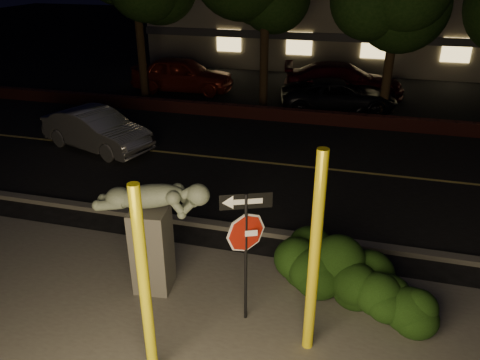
% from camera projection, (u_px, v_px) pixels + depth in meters
% --- Properties ---
extents(ground, '(90.00, 90.00, 0.00)m').
position_uv_depth(ground, '(311.00, 134.00, 17.03)').
color(ground, black).
rests_on(ground, ground).
extents(road, '(80.00, 8.00, 0.01)m').
position_uv_depth(road, '(299.00, 166.00, 14.41)').
color(road, black).
rests_on(road, ground).
extents(lane_marking, '(80.00, 0.12, 0.00)m').
position_uv_depth(lane_marking, '(299.00, 166.00, 14.40)').
color(lane_marking, tan).
rests_on(lane_marking, road).
extents(curb, '(80.00, 0.25, 0.12)m').
position_uv_depth(curb, '(273.00, 233.00, 10.81)').
color(curb, '#4C4944').
rests_on(curb, ground).
extents(brick_wall, '(40.00, 0.35, 0.50)m').
position_uv_depth(brick_wall, '(316.00, 117.00, 18.05)').
color(brick_wall, '#411714').
rests_on(brick_wall, ground).
extents(parking_lot, '(40.00, 12.00, 0.01)m').
position_uv_depth(parking_lot, '(329.00, 88.00, 23.13)').
color(parking_lot, black).
rests_on(parking_lot, ground).
extents(building, '(22.00, 10.20, 4.00)m').
position_uv_depth(building, '(343.00, 26.00, 29.25)').
color(building, '#71685A').
rests_on(building, ground).
extents(yellow_pole_left, '(0.16, 0.16, 3.27)m').
position_uv_depth(yellow_pole_left, '(145.00, 289.00, 6.51)').
color(yellow_pole_left, yellow).
rests_on(yellow_pole_left, ground).
extents(yellow_pole_right, '(0.18, 0.18, 3.51)m').
position_uv_depth(yellow_pole_right, '(314.00, 258.00, 6.99)').
color(yellow_pole_right, yellow).
rests_on(yellow_pole_right, ground).
extents(signpost, '(0.79, 0.35, 2.49)m').
position_uv_depth(signpost, '(246.00, 233.00, 7.58)').
color(signpost, black).
rests_on(signpost, ground).
extents(sculpture, '(2.15, 0.80, 2.29)m').
position_uv_depth(sculpture, '(152.00, 225.00, 8.53)').
color(sculpture, '#4C4944').
rests_on(sculpture, ground).
extents(hedge_center, '(2.21, 1.55, 1.05)m').
position_uv_depth(hedge_center, '(311.00, 255.00, 9.19)').
color(hedge_center, black).
rests_on(hedge_center, ground).
extents(hedge_right, '(2.11, 1.49, 1.25)m').
position_uv_depth(hedge_right, '(338.00, 268.00, 8.66)').
color(hedge_right, black).
rests_on(hedge_right, ground).
extents(hedge_far_right, '(1.71, 1.35, 1.04)m').
position_uv_depth(hedge_far_right, '(394.00, 300.00, 8.01)').
color(hedge_far_right, black).
rests_on(hedge_far_right, ground).
extents(silver_sedan, '(4.26, 2.58, 1.32)m').
position_uv_depth(silver_sedan, '(96.00, 130.00, 15.50)').
color(silver_sedan, '#9E9EA2').
rests_on(silver_sedan, ground).
extents(parked_car_red, '(4.88, 2.15, 1.64)m').
position_uv_depth(parked_car_red, '(183.00, 74.00, 22.21)').
color(parked_car_red, maroon).
rests_on(parked_car_red, ground).
extents(parked_car_darkred, '(5.65, 3.00, 1.56)m').
position_uv_depth(parked_car_darkred, '(343.00, 81.00, 21.19)').
color(parked_car_darkred, '#3A080F').
rests_on(parked_car_darkred, ground).
extents(parked_car_dark, '(5.11, 3.19, 1.32)m').
position_uv_depth(parked_car_dark, '(339.00, 96.00, 19.34)').
color(parked_car_dark, black).
rests_on(parked_car_dark, ground).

